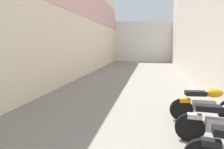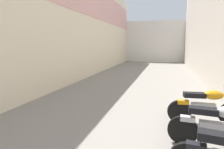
% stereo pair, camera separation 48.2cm
% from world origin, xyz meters
% --- Properties ---
extents(ground_plane, '(40.06, 40.06, 0.00)m').
position_xyz_m(ground_plane, '(0.00, 10.03, 0.00)').
color(ground_plane, gray).
extents(building_left, '(0.45, 24.06, 6.73)m').
position_xyz_m(building_left, '(-3.50, 11.99, 3.40)').
color(building_left, beige).
rests_on(building_left, ground).
extents(building_right, '(0.45, 24.06, 7.20)m').
position_xyz_m(building_right, '(3.50, 12.03, 3.60)').
color(building_right, beige).
rests_on(building_right, ground).
extents(building_far_end, '(9.61, 2.00, 4.75)m').
position_xyz_m(building_far_end, '(0.00, 25.06, 2.38)').
color(building_far_end, silver).
rests_on(building_far_end, ground).
extents(motorcycle_fifth, '(1.85, 0.58, 1.04)m').
position_xyz_m(motorcycle_fifth, '(2.36, 5.27, 0.50)').
color(motorcycle_fifth, black).
rests_on(motorcycle_fifth, ground).
extents(motorcycle_sixth, '(1.85, 0.58, 1.04)m').
position_xyz_m(motorcycle_sixth, '(2.36, 6.53, 0.50)').
color(motorcycle_sixth, black).
rests_on(motorcycle_sixth, ground).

